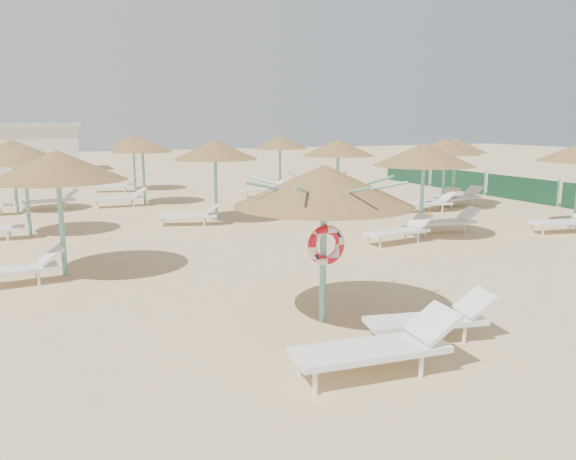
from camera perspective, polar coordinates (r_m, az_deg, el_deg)
name	(u,v)px	position (r m, az deg, el deg)	size (l,w,h in m)	color
ground	(359,324)	(9.52, 7.20, -9.41)	(120.00, 120.00, 0.00)	tan
main_palapa	(324,186)	(9.07, 3.67, 4.46)	(2.93, 2.93, 2.62)	#67B3AB
lounger_main_a	(381,346)	(7.65, 9.39, -11.54)	(2.30, 0.88, 0.82)	white
lounger_main_b	(433,318)	(8.97, 14.56, -8.66)	(2.05, 0.99, 0.72)	white
palapa_field	(265,151)	(19.68, -2.38, 8.05)	(19.58, 18.56, 2.72)	#67B3AB
service_hut	(14,147)	(42.66, -26.07, 7.60)	(8.40, 4.40, 3.25)	silver
windbreak_fence	(521,189)	(25.80, 22.61, 3.86)	(0.08, 19.84, 1.10)	#17472A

